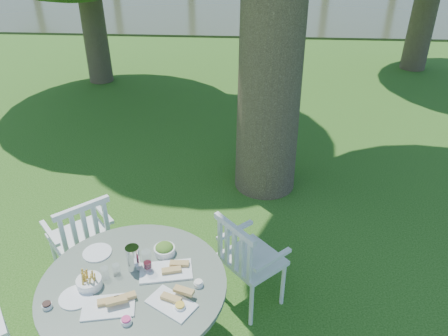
{
  "coord_description": "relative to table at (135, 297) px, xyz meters",
  "views": [
    {
      "loc": [
        0.27,
        -3.75,
        3.2
      ],
      "look_at": [
        0.0,
        0.2,
        0.85
      ],
      "focal_mm": 35.0,
      "sensor_mm": 36.0,
      "label": 1
    }
  ],
  "objects": [
    {
      "name": "ground",
      "position": [
        0.58,
        1.43,
        -0.64
      ],
      "size": [
        140.0,
        140.0,
        0.0
      ],
      "primitive_type": "plane",
      "color": "#17400D",
      "rests_on": "ground"
    },
    {
      "name": "table",
      "position": [
        0.0,
        0.0,
        0.0
      ],
      "size": [
        1.41,
        1.41,
        0.79
      ],
      "color": "black",
      "rests_on": "ground"
    },
    {
      "name": "chair_nw",
      "position": [
        -0.67,
        0.74,
        -0.05
      ],
      "size": [
        0.7,
        0.69,
        1.01
      ],
      "rotation": [
        0.0,
        0.0,
        -2.4
      ],
      "color": "white",
      "rests_on": "ground"
    },
    {
      "name": "tableware",
      "position": [
        -0.03,
        0.05,
        0.19
      ],
      "size": [
        1.11,
        0.83,
        0.21
      ],
      "color": "white",
      "rests_on": "table"
    },
    {
      "name": "chair_ne",
      "position": [
        0.83,
        0.57,
        -0.07
      ],
      "size": [
        0.68,
        0.68,
        0.98
      ],
      "rotation": [
        0.0,
        0.0,
        -3.97
      ],
      "color": "white",
      "rests_on": "ground"
    }
  ]
}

